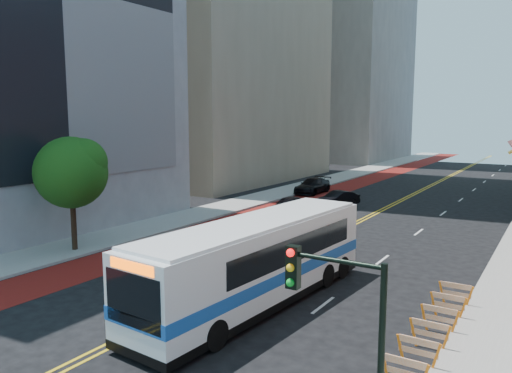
{
  "coord_description": "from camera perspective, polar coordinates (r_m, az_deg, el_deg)",
  "views": [
    {
      "loc": [
        13.14,
        -12.79,
        7.98
      ],
      "look_at": [
        0.17,
        8.0,
        4.54
      ],
      "focal_mm": 35.0,
      "sensor_mm": 36.0,
      "label": 1
    }
  ],
  "objects": [
    {
      "name": "construction_barriers",
      "position": [
        18.14,
        18.68,
        -16.2
      ],
      "size": [
        1.42,
        10.91,
        1.0
      ],
      "color": "orange",
      "rests_on": "ground"
    },
    {
      "name": "car_c",
      "position": [
        52.58,
        6.48,
        0.08
      ],
      "size": [
        2.25,
        5.46,
        1.58
      ],
      "primitive_type": "imported",
      "rotation": [
        0.0,
        0.0,
        -0.01
      ],
      "color": "black",
      "rests_on": "ground"
    },
    {
      "name": "traffic_signal",
      "position": [
        10.87,
        9.58,
        -15.19
      ],
      "size": [
        2.21,
        0.34,
        5.07
      ],
      "color": "black",
      "rests_on": "sidewalk_right"
    },
    {
      "name": "bus_lane_paint",
      "position": [
        48.44,
        5.48,
        -1.52
      ],
      "size": [
        3.6,
        140.0,
        0.01
      ],
      "primitive_type": "cube",
      "color": "#60150D",
      "rests_on": "ground"
    },
    {
      "name": "lane_dashes",
      "position": [
        52.09,
        22.36,
        -1.42
      ],
      "size": [
        0.14,
        98.2,
        0.01
      ],
      "color": "silver",
      "rests_on": "ground"
    },
    {
      "name": "street_tree",
      "position": [
        30.96,
        -20.27,
        1.81
      ],
      "size": [
        4.2,
        4.2,
        6.7
      ],
      "color": "black",
      "rests_on": "sidewalk_left"
    },
    {
      "name": "car_a",
      "position": [
        41.18,
        3.72,
        -2.16
      ],
      "size": [
        2.19,
        4.46,
        1.46
      ],
      "primitive_type": "imported",
      "rotation": [
        0.0,
        0.0,
        -0.11
      ],
      "color": "black",
      "rests_on": "ground"
    },
    {
      "name": "center_line_inner",
      "position": [
        45.52,
        14.45,
        -2.36
      ],
      "size": [
        0.14,
        140.0,
        0.01
      ],
      "primitive_type": "cube",
      "color": "gold",
      "rests_on": "ground"
    },
    {
      "name": "car_b",
      "position": [
        44.98,
        9.33,
        -1.43
      ],
      "size": [
        2.95,
        4.51,
        1.4
      ],
      "primitive_type": "imported",
      "rotation": [
        0.0,
        0.0,
        -0.38
      ],
      "color": "black",
      "rests_on": "ground"
    },
    {
      "name": "sidewalk_left",
      "position": [
        50.26,
        1.5,
        -1.06
      ],
      "size": [
        4.0,
        140.0,
        0.15
      ],
      "primitive_type": "cube",
      "color": "gray",
      "rests_on": "ground"
    },
    {
      "name": "center_line_outer",
      "position": [
        45.42,
        14.88,
        -2.39
      ],
      "size": [
        0.14,
        140.0,
        0.01
      ],
      "primitive_type": "cube",
      "color": "gold",
      "rests_on": "ground"
    },
    {
      "name": "ground",
      "position": [
        20.0,
        -13.15,
        -15.74
      ],
      "size": [
        160.0,
        160.0,
        0.0
      ],
      "primitive_type": "plane",
      "color": "black",
      "rests_on": "ground"
    },
    {
      "name": "transit_bus",
      "position": [
        21.44,
        0.33,
        -8.43
      ],
      "size": [
        3.89,
        13.55,
        3.68
      ],
      "rotation": [
        0.0,
        0.0,
        -0.07
      ],
      "color": "white",
      "rests_on": "ground"
    }
  ]
}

